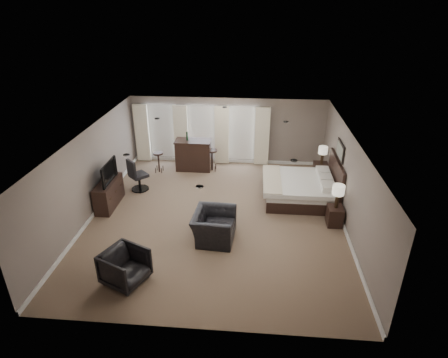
# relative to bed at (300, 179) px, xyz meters

# --- Properties ---
(room) EXTENTS (7.60, 8.60, 2.64)m
(room) POSITION_rel_bed_xyz_m (-2.58, -1.36, 0.58)
(room) COLOR brown
(room) RESTS_ON ground
(window_bay) EXTENTS (5.25, 0.20, 2.30)m
(window_bay) POSITION_rel_bed_xyz_m (-3.58, 2.74, 0.49)
(window_bay) COLOR silver
(window_bay) RESTS_ON room
(bed) EXTENTS (2.25, 2.15, 1.43)m
(bed) POSITION_rel_bed_xyz_m (0.00, 0.00, 0.00)
(bed) COLOR silver
(bed) RESTS_ON ground
(nightstand_near) EXTENTS (0.42, 0.52, 0.57)m
(nightstand_near) POSITION_rel_bed_xyz_m (0.89, -1.45, -0.43)
(nightstand_near) COLOR black
(nightstand_near) RESTS_ON ground
(nightstand_far) EXTENTS (0.49, 0.60, 0.66)m
(nightstand_far) POSITION_rel_bed_xyz_m (0.89, 1.45, -0.39)
(nightstand_far) COLOR black
(nightstand_far) RESTS_ON ground
(lamp_near) EXTENTS (0.34, 0.34, 0.71)m
(lamp_near) POSITION_rel_bed_xyz_m (0.89, -1.45, 0.20)
(lamp_near) COLOR beige
(lamp_near) RESTS_ON nightstand_near
(lamp_far) EXTENTS (0.32, 0.32, 0.66)m
(lamp_far) POSITION_rel_bed_xyz_m (0.89, 1.45, 0.27)
(lamp_far) COLOR beige
(lamp_far) RESTS_ON nightstand_far
(wall_art) EXTENTS (0.04, 0.96, 0.56)m
(wall_art) POSITION_rel_bed_xyz_m (1.12, -0.00, 1.03)
(wall_art) COLOR slate
(wall_art) RESTS_ON room
(dresser) EXTENTS (0.47, 1.46, 0.85)m
(dresser) POSITION_rel_bed_xyz_m (-6.03, -0.94, -0.29)
(dresser) COLOR black
(dresser) RESTS_ON ground
(tv) EXTENTS (0.66, 1.14, 0.15)m
(tv) POSITION_rel_bed_xyz_m (-6.03, -0.94, 0.21)
(tv) COLOR black
(tv) RESTS_ON dresser
(armchair_near) EXTENTS (0.90, 1.30, 1.08)m
(armchair_near) POSITION_rel_bed_xyz_m (-2.53, -2.46, -0.18)
(armchair_near) COLOR black
(armchair_near) RESTS_ON ground
(armchair_far) EXTENTS (1.14, 1.16, 0.92)m
(armchair_far) POSITION_rel_bed_xyz_m (-4.37, -4.37, -0.26)
(armchair_far) COLOR black
(armchair_far) RESTS_ON ground
(bar_counter) EXTENTS (1.36, 0.71, 1.19)m
(bar_counter) POSITION_rel_bed_xyz_m (-3.80, 2.06, -0.12)
(bar_counter) COLOR black
(bar_counter) RESTS_ON ground
(bar_stool_left) EXTENTS (0.47, 0.47, 0.79)m
(bar_stool_left) POSITION_rel_bed_xyz_m (-5.08, 1.70, -0.32)
(bar_stool_left) COLOR black
(bar_stool_left) RESTS_ON ground
(bar_stool_right) EXTENTS (0.47, 0.47, 0.84)m
(bar_stool_right) POSITION_rel_bed_xyz_m (-3.09, 2.02, -0.30)
(bar_stool_right) COLOR black
(bar_stool_right) RESTS_ON ground
(desk_chair) EXTENTS (0.83, 0.83, 1.16)m
(desk_chair) POSITION_rel_bed_xyz_m (-5.39, 0.20, -0.14)
(desk_chair) COLOR black
(desk_chair) RESTS_ON ground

